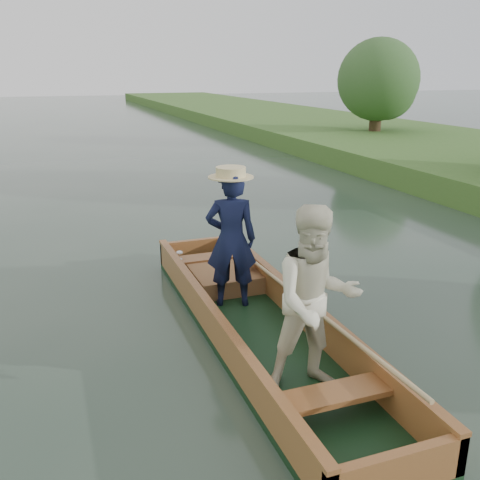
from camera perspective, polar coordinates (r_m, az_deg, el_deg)
name	(u,v)px	position (r m, az deg, el deg)	size (l,w,h in m)	color
ground	(259,338)	(5.94, 2.02, -10.45)	(120.00, 120.00, 0.00)	#283D30
trees_far	(156,82)	(12.55, -8.96, 16.35)	(22.59, 13.57, 4.58)	#47331E
punt	(268,294)	(5.54, 2.98, -5.81)	(1.12, 5.00, 1.76)	black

